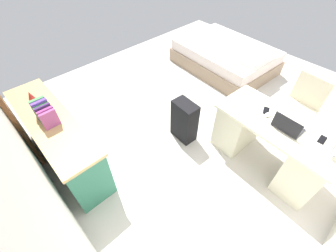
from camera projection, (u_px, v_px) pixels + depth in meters
ground_plane at (214, 120)px, 3.67m from camera, size 5.96×5.96×0.00m
wall_back at (15, 154)px, 1.53m from camera, size 4.07×0.10×2.68m
desk at (270, 143)px, 2.82m from camera, size 1.47×0.73×0.74m
office_chair at (296, 111)px, 3.20m from camera, size 0.52×0.52×0.94m
credenza at (60, 140)px, 2.86m from camera, size 1.80×0.48×0.77m
bed at (225, 57)px, 4.61m from camera, size 1.98×1.51×0.58m
suitcase_black at (184, 121)px, 3.20m from camera, size 0.37×0.24×0.64m
laptop at (287, 126)px, 2.47m from camera, size 0.32×0.24×0.21m
computer_mouse at (268, 115)px, 2.65m from camera, size 0.07×0.10×0.03m
cell_phone_near_laptop at (322, 140)px, 2.39m from camera, size 0.07×0.14×0.01m
cell_phone_by_mouse at (266, 111)px, 2.72m from camera, size 0.11×0.15×0.01m
book_row at (45, 113)px, 2.49m from camera, size 0.32×0.17×0.24m
figurine_small at (30, 95)px, 2.79m from camera, size 0.08×0.08×0.11m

